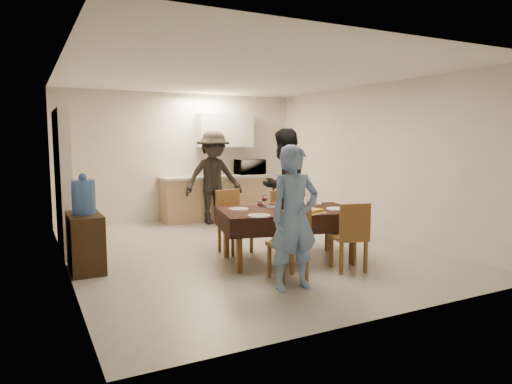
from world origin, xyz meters
TOP-DOWN VIEW (x-y plane):
  - floor at (0.00, 0.00)m, footprint 5.00×6.00m
  - ceiling at (0.00, 0.00)m, footprint 5.00×6.00m
  - wall_back at (0.00, 3.00)m, footprint 5.00×0.02m
  - wall_front at (0.00, -3.00)m, footprint 5.00×0.02m
  - wall_left at (-2.50, 0.00)m, footprint 0.02×6.00m
  - wall_right at (2.50, 0.00)m, footprint 0.02×6.00m
  - stub_partition at (-2.42, 1.20)m, footprint 0.15×1.40m
  - kitchen_base_cabinet at (0.60, 2.68)m, footprint 2.20×0.60m
  - kitchen_worktop at (0.60, 2.68)m, footprint 2.24×0.64m
  - upper_cabinet at (0.90, 2.82)m, footprint 1.20×0.34m
  - dining_table at (0.26, -0.84)m, footprint 2.01×1.42m
  - chair_near_left at (-0.19, -1.67)m, footprint 0.40×0.40m
  - chair_near_right at (0.71, -1.67)m, footprint 0.49×0.49m
  - chair_far_left at (-0.19, -0.17)m, footprint 0.49×0.50m
  - chair_far_right at (0.71, -0.17)m, footprint 0.52×0.54m
  - console at (-2.28, -0.07)m, footprint 0.39×0.79m
  - water_jug at (-2.28, -0.07)m, footprint 0.29×0.29m
  - wine_bottle at (0.21, -0.79)m, footprint 0.07×0.07m
  - water_pitcher at (0.61, -0.89)m, footprint 0.14×0.14m
  - savoury_tart at (0.36, -1.22)m, footprint 0.45×0.39m
  - salad_bowl at (0.56, -0.66)m, footprint 0.17×0.17m
  - mushroom_dish at (0.21, -0.56)m, footprint 0.21×0.21m
  - wine_glass_a at (-0.29, -1.09)m, footprint 0.09×0.09m
  - wine_glass_b at (0.81, -0.59)m, footprint 0.09×0.09m
  - wine_glass_c at (0.06, -0.54)m, footprint 0.08×0.08m
  - plate_near_left at (-0.34, -1.14)m, footprint 0.29×0.29m
  - plate_near_right at (0.86, -1.14)m, footprint 0.29×0.29m
  - plate_far_left at (-0.34, -0.54)m, footprint 0.27×0.27m
  - plate_far_right at (0.86, -0.54)m, footprint 0.28×0.28m
  - microwave at (1.42, 2.68)m, footprint 0.59×0.40m
  - person_near at (-0.29, -1.89)m, footprint 0.61×0.41m
  - person_far at (0.81, 0.21)m, footprint 1.08×0.96m
  - person_kitchen at (0.40, 2.23)m, footprint 1.18×0.68m

SIDE VIEW (x-z plane):
  - floor at x=0.00m, z-range -0.01..0.01m
  - console at x=-2.28m, z-range 0.00..0.73m
  - kitchen_base_cabinet at x=0.60m, z-range 0.00..0.86m
  - chair_far_right at x=0.71m, z-range 0.30..0.76m
  - chair_near_left at x=-0.19m, z-range 0.30..0.77m
  - chair_near_right at x=0.71m, z-range 0.30..0.78m
  - chair_far_left at x=-0.19m, z-range 0.31..0.81m
  - dining_table at x=0.26m, z-range 0.32..1.04m
  - plate_far_left at x=-0.34m, z-range 0.71..0.73m
  - plate_far_right at x=0.86m, z-range 0.71..0.73m
  - plate_near_left at x=-0.34m, z-range 0.71..0.73m
  - plate_near_right at x=0.86m, z-range 0.71..0.73m
  - mushroom_dish at x=0.21m, z-range 0.71..0.75m
  - savoury_tart at x=0.36m, z-range 0.71..0.76m
  - salad_bowl at x=0.56m, z-range 0.71..0.78m
  - wine_glass_c at x=0.06m, z-range 0.71..0.90m
  - person_near at x=-0.29m, z-range 0.00..1.61m
  - wine_glass_b at x=0.81m, z-range 0.71..0.91m
  - wine_glass_a at x=-0.29m, z-range 0.71..0.91m
  - water_pitcher at x=0.61m, z-range 0.71..0.93m
  - wine_bottle at x=0.21m, z-range 0.71..1.00m
  - kitchen_worktop at x=0.60m, z-range 0.86..0.91m
  - person_kitchen at x=0.40m, z-range 0.00..1.83m
  - person_far at x=0.81m, z-range 0.00..1.84m
  - water_jug at x=-2.28m, z-range 0.73..1.16m
  - stub_partition at x=-2.42m, z-range 0.00..2.10m
  - microwave at x=1.42m, z-range 0.91..1.23m
  - wall_back at x=0.00m, z-range 0.00..2.60m
  - wall_front at x=0.00m, z-range 0.00..2.60m
  - wall_left at x=-2.50m, z-range 0.00..2.60m
  - wall_right at x=2.50m, z-range 0.00..2.60m
  - upper_cabinet at x=0.90m, z-range 1.50..2.20m
  - ceiling at x=0.00m, z-range 2.59..2.61m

